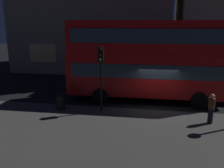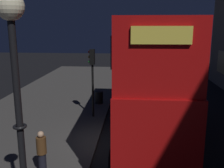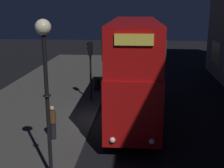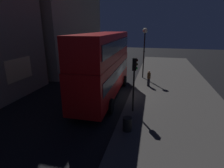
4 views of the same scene
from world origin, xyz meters
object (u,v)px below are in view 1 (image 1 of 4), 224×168
object	(u,v)px
double_decker_bus	(145,57)
pedestrian	(211,108)
litter_bin	(61,102)
traffic_light_near_kerb	(101,66)

from	to	relation	value
double_decker_bus	pedestrian	xyz separation A→B (m)	(3.71, -3.68, -2.13)
pedestrian	litter_bin	distance (m)	8.77
double_decker_bus	litter_bin	world-z (taller)	double_decker_bus
traffic_light_near_kerb	litter_bin	size ratio (longest dim) A/B	4.71
pedestrian	double_decker_bus	bearing A→B (deg)	36.62
traffic_light_near_kerb	pedestrian	bearing A→B (deg)	-6.35
double_decker_bus	litter_bin	size ratio (longest dim) A/B	12.82
double_decker_bus	pedestrian	size ratio (longest dim) A/B	6.46
pedestrian	litter_bin	xyz separation A→B (m)	(-8.72, 0.81, -0.43)
double_decker_bus	litter_bin	distance (m)	6.32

